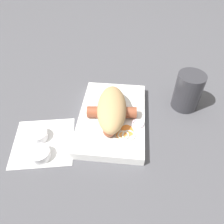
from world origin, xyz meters
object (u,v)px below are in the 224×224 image
at_px(bread_roll, 112,108).
at_px(sausage, 111,112).
at_px(condiment_cup_near, 38,136).
at_px(food_tray, 112,118).
at_px(condiment_cup_far, 40,155).
at_px(drink_glass, 188,91).

bearing_deg(bread_roll, sausage, 93.56).
xyz_separation_m(sausage, condiment_cup_near, (-0.08, 0.18, -0.03)).
height_order(food_tray, bread_roll, bread_roll).
relative_size(food_tray, bread_roll, 1.54).
bearing_deg(bread_roll, condiment_cup_far, 128.89).
height_order(food_tray, condiment_cup_near, food_tray).
bearing_deg(bread_roll, food_tray, 16.49).
relative_size(sausage, condiment_cup_far, 3.17).
height_order(sausage, condiment_cup_near, sausage).
bearing_deg(condiment_cup_far, sausage, -50.27).
bearing_deg(food_tray, condiment_cup_near, 113.73).
height_order(sausage, drink_glass, drink_glass).
distance_m(food_tray, bread_roll, 0.04).
height_order(bread_roll, sausage, bread_roll).
distance_m(bread_roll, sausage, 0.02).
bearing_deg(drink_glass, bread_roll, 113.88).
xyz_separation_m(food_tray, bread_roll, (-0.01, -0.00, 0.04)).
xyz_separation_m(food_tray, condiment_cup_far, (-0.14, 0.16, -0.00)).
distance_m(sausage, condiment_cup_far, 0.21).
bearing_deg(condiment_cup_near, bread_roll, -68.02).
height_order(food_tray, drink_glass, drink_glass).
relative_size(bread_roll, sausage, 1.09).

